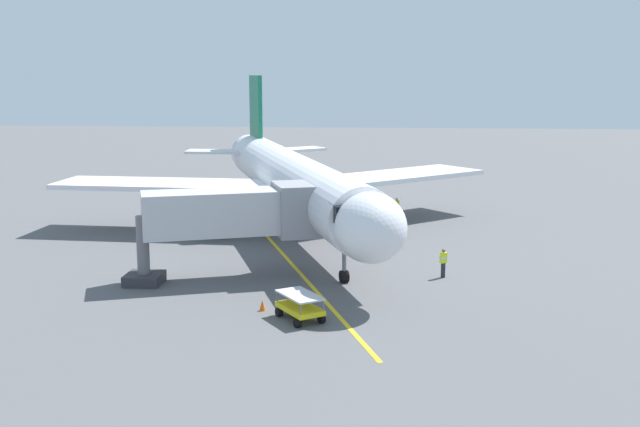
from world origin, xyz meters
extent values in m
plane|color=#565659|center=(0.00, 0.00, 0.00)|extent=(220.00, 220.00, 0.00)
cube|color=yellow|center=(-0.65, 8.40, 0.01)|extent=(13.39, 37.85, 0.01)
cylinder|color=white|center=(-0.65, 2.40, 4.10)|extent=(14.77, 33.36, 3.80)
ellipsoid|color=white|center=(-6.64, 19.59, 4.10)|extent=(4.72, 4.96, 3.61)
cone|color=white|center=(5.44, -15.07, 4.10)|extent=(4.22, 3.96, 3.42)
cube|color=black|center=(-6.18, 18.27, 4.65)|extent=(3.58, 2.57, 0.90)
cube|color=white|center=(-7.48, -3.92, 3.50)|extent=(16.25, 15.14, 0.36)
cylinder|color=#146B47|center=(-5.80, -0.45, 2.00)|extent=(3.29, 3.97, 2.30)
cylinder|color=black|center=(-6.37, 1.20, 2.00)|extent=(2.05, 0.88, 2.10)
cube|color=white|center=(8.63, 1.69, 3.50)|extent=(17.28, 6.02, 0.36)
cylinder|color=#146B47|center=(5.16, 3.37, 2.00)|extent=(3.29, 3.97, 2.30)
cylinder|color=black|center=(4.58, 5.02, 2.00)|extent=(2.05, 0.88, 2.10)
cube|color=#146B47|center=(4.45, -12.23, 7.90)|extent=(1.92, 4.65, 7.20)
cube|color=white|center=(1.33, -13.00, 4.70)|extent=(6.55, 5.78, 0.24)
cube|color=white|center=(7.37, -10.90, 4.70)|extent=(6.45, 2.53, 0.24)
cylinder|color=slate|center=(-5.09, 15.15, 1.73)|extent=(0.24, 0.24, 2.77)
cylinder|color=black|center=(-5.09, 15.15, 0.35)|extent=(0.66, 0.81, 0.70)
cylinder|color=slate|center=(-2.12, -1.28, 1.94)|extent=(0.24, 0.24, 2.77)
cylinder|color=black|center=(-2.12, -1.28, 0.55)|extent=(0.79, 1.19, 1.10)
cylinder|color=slate|center=(2.79, 0.43, 1.94)|extent=(0.24, 0.24, 2.77)
cylinder|color=black|center=(2.79, 0.43, 0.55)|extent=(0.79, 1.19, 1.10)
cube|color=#B7B7BC|center=(1.87, 14.93, 3.90)|extent=(9.35, 5.42, 2.50)
cube|color=gray|center=(-2.38, 13.45, 3.90)|extent=(3.70, 3.94, 3.00)
cylinder|color=slate|center=(6.12, 16.41, 1.95)|extent=(0.70, 0.70, 3.90)
cube|color=#333338|center=(6.12, 16.41, 0.30)|extent=(2.00, 2.00, 0.60)
cylinder|color=#23232D|center=(-10.77, 13.61, 0.44)|extent=(0.26, 0.26, 0.88)
cube|color=#D8EA19|center=(-10.77, 13.61, 1.18)|extent=(0.45, 0.42, 0.60)
cube|color=silver|center=(-10.77, 13.61, 1.18)|extent=(0.47, 0.44, 0.10)
sphere|color=brown|center=(-10.77, 13.61, 1.60)|extent=(0.22, 0.22, 0.22)
cylinder|color=#23232D|center=(-8.33, -4.52, 0.44)|extent=(0.26, 0.26, 0.88)
cube|color=#D8EA19|center=(-8.33, -4.52, 1.18)|extent=(0.43, 0.44, 0.60)
cube|color=silver|center=(-8.33, -4.52, 1.18)|extent=(0.46, 0.46, 0.10)
sphere|color=beige|center=(-8.33, -4.52, 1.60)|extent=(0.22, 0.22, 0.22)
cube|color=yellow|center=(-3.33, 21.99, 0.56)|extent=(2.63, 2.94, 0.24)
cube|color=silver|center=(-3.33, 21.99, 1.23)|extent=(2.63, 2.94, 0.08)
cylinder|color=slate|center=(-4.52, 22.63, 0.96)|extent=(0.06, 0.06, 0.55)
cylinder|color=slate|center=(-3.50, 23.33, 0.96)|extent=(0.06, 0.06, 0.55)
cylinder|color=slate|center=(-3.16, 20.65, 0.96)|extent=(0.06, 0.06, 0.55)
cylinder|color=slate|center=(-2.13, 21.36, 0.96)|extent=(0.06, 0.06, 0.55)
cylinder|color=black|center=(-4.40, 22.41, 0.22)|extent=(0.46, 0.50, 0.44)
cylinder|color=black|center=(-3.33, 23.14, 0.22)|extent=(0.46, 0.50, 0.44)
cylinder|color=black|center=(-3.32, 20.84, 0.22)|extent=(0.46, 0.50, 0.44)
cylinder|color=black|center=(-2.25, 21.58, 0.22)|extent=(0.46, 0.50, 0.44)
cone|color=#F2590F|center=(-1.29, 20.73, 0.28)|extent=(0.32, 0.32, 0.55)
camera|label=1|loc=(-7.24, 57.14, 11.72)|focal=42.98mm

